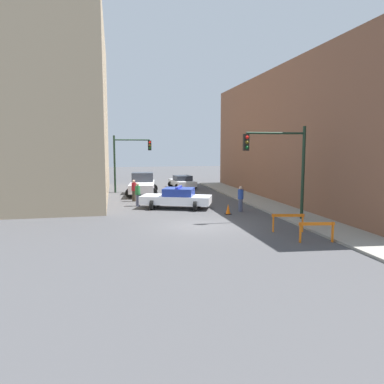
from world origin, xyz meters
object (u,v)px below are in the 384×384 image
Objects in this scene: traffic_cone at (228,209)px; pedestrian_crossing at (138,194)px; traffic_light_far at (127,155)px; pedestrian_sidewalk at (241,198)px; pedestrian_corner at (134,190)px; parked_car_near at (182,182)px; police_car at (177,198)px; barrier_front at (317,229)px; traffic_light_near at (284,159)px; white_truck at (142,184)px; barrier_mid at (288,220)px.

pedestrian_crossing is at bearing 139.94° from traffic_cone.
traffic_light_far reaches higher than pedestrian_sidewalk.
parked_car_near is at bearing 108.33° from pedestrian_corner.
traffic_light_far is 1.03× the size of police_car.
police_car reaches higher than parked_car_near.
pedestrian_corner reaches higher than barrier_front.
traffic_light_near reaches higher than police_car.
pedestrian_crossing is at bearing 92.82° from pedestrian_sidewalk.
parked_car_near is (5.56, 2.28, -2.72)m from traffic_light_far.
traffic_light_near is 3.13× the size of pedestrian_sidewalk.
traffic_light_near is 15.31m from white_truck.
barrier_front is at bearing -69.62° from traffic_light_far.
traffic_light_near is 18.15m from parked_car_near.
parked_car_near is 14.21m from pedestrian_sidewalk.
police_car is at bearing -73.30° from traffic_light_far.
pedestrian_crossing is (-5.13, -10.54, 0.19)m from parked_car_near.
pedestrian_corner is at bearing 54.83° from police_car.
traffic_light_near is 0.93× the size of white_truck.
traffic_cone is (-2.32, 2.77, -3.21)m from traffic_light_near.
white_truck is 8.54× the size of traffic_cone.
parked_car_near is at bearing 7.35° from pedestrian_crossing.
white_truck is 3.53× the size of barrier_front.
white_truck is (1.23, -2.02, -2.49)m from traffic_light_far.
white_truck is 11.60m from traffic_cone.
police_car reaches higher than barrier_front.
pedestrian_corner is at bearing 119.52° from barrier_mid.
pedestrian_corner is 8.77m from traffic_cone.
police_car is (-5.08, 5.63, -2.81)m from traffic_light_near.
barrier_front is 2.42× the size of traffic_cone.
pedestrian_crossing reaches higher than police_car.
police_car is 3.21× the size of barrier_mid.
white_truck is 1.26× the size of parked_car_near.
traffic_cone is at bearing 129.98° from traffic_light_near.
pedestrian_corner is (-2.66, 4.01, 0.14)m from police_car.
traffic_light_near is 3.28× the size of barrier_front.
parked_car_near reaches higher than traffic_cone.
traffic_light_near is 10.82m from pedestrian_crossing.
traffic_light_near is at bearing -56.13° from white_truck.
police_car is at bearing 133.92° from traffic_cone.
white_truck reaches higher than police_car.
police_car is 8.02m from white_truck.
pedestrian_crossing is at bearing -35.51° from pedestrian_corner.
pedestrian_sidewalk reaches higher than police_car.
pedestrian_corner is (-5.27, -8.11, 0.19)m from parked_car_near.
police_car is at bearing -107.74° from parked_car_near.
pedestrian_corner is (-7.74, 9.65, -2.67)m from traffic_light_near.
traffic_cone is at bearing -0.42° from pedestrian_corner.
pedestrian_corner reaches higher than traffic_cone.
police_car is at bearing 132.04° from traffic_light_near.
barrier_front is (7.17, -14.25, -0.24)m from pedestrian_corner.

